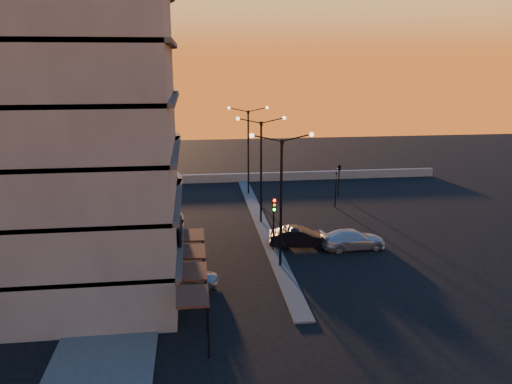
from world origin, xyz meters
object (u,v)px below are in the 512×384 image
at_px(traffic_light_main, 274,216).
at_px(car_wagon, 353,239).
at_px(streetlamp_mid, 261,162).
at_px(car_sedan, 299,237).
at_px(car_hatchback, 187,277).

xyz_separation_m(traffic_light_main, car_wagon, (6.18, -0.03, -2.16)).
xyz_separation_m(streetlamp_mid, car_sedan, (2.16, -6.32, -4.82)).
distance_m(streetlamp_mid, car_wagon, 10.63).
relative_size(streetlamp_mid, traffic_light_main, 2.24).
xyz_separation_m(streetlamp_mid, car_hatchback, (-6.50, -12.42, -4.90)).
xyz_separation_m(traffic_light_main, car_hatchback, (-6.50, -5.29, -2.19)).
bearing_deg(streetlamp_mid, traffic_light_main, -90.00).
xyz_separation_m(car_hatchback, car_wagon, (12.68, 5.26, 0.04)).
bearing_deg(traffic_light_main, car_wagon, -0.26).
bearing_deg(car_sedan, traffic_light_main, 118.54).
relative_size(car_sedan, car_wagon, 0.93).
height_order(car_sedan, car_wagon, car_sedan).
bearing_deg(car_sedan, car_wagon, -93.89).
height_order(car_hatchback, car_wagon, car_wagon).
height_order(streetlamp_mid, car_wagon, streetlamp_mid).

